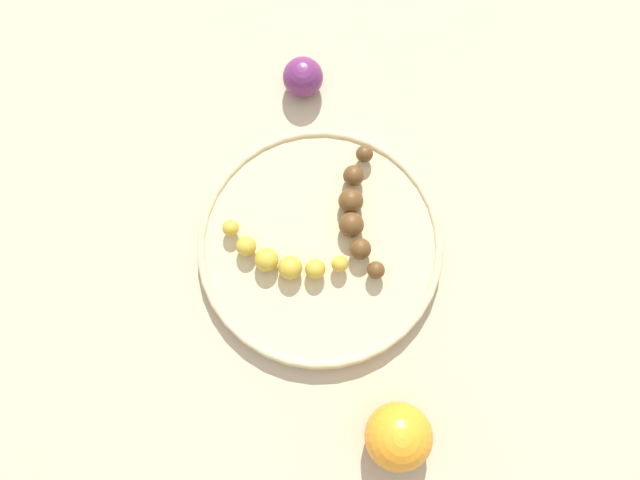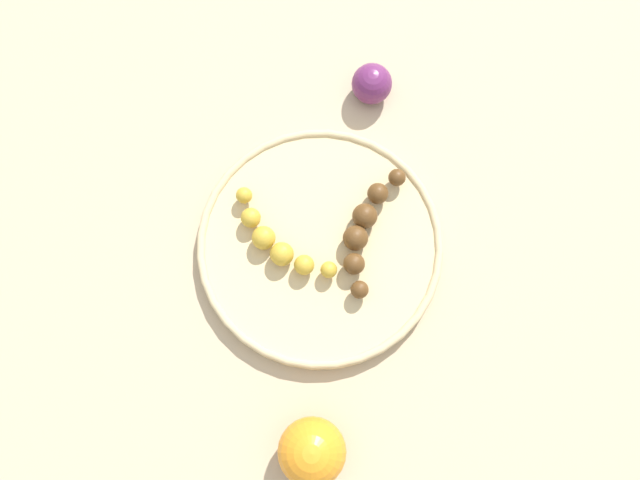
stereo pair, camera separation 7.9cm
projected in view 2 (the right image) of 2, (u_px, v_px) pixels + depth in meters
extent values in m
plane|color=tan|center=(320.00, 248.00, 0.83)|extent=(2.40, 2.40, 0.00)
cylinder|color=#D1B784|center=(320.00, 246.00, 0.82)|extent=(0.30, 0.30, 0.02)
torus|color=#D1B784|center=(320.00, 244.00, 0.81)|extent=(0.30, 0.30, 0.01)
sphere|color=#593819|center=(397.00, 177.00, 0.82)|extent=(0.02, 0.02, 0.02)
sphere|color=#593819|center=(378.00, 193.00, 0.81)|extent=(0.03, 0.03, 0.03)
sphere|color=#593819|center=(364.00, 214.00, 0.81)|extent=(0.03, 0.03, 0.03)
sphere|color=#593819|center=(355.00, 238.00, 0.80)|extent=(0.03, 0.03, 0.03)
sphere|color=#593819|center=(354.00, 264.00, 0.79)|extent=(0.03, 0.03, 0.03)
sphere|color=#593819|center=(360.00, 290.00, 0.78)|extent=(0.02, 0.02, 0.02)
sphere|color=gold|center=(244.00, 195.00, 0.81)|extent=(0.02, 0.02, 0.02)
sphere|color=gold|center=(251.00, 218.00, 0.81)|extent=(0.02, 0.02, 0.02)
sphere|color=gold|center=(264.00, 238.00, 0.80)|extent=(0.03, 0.03, 0.03)
sphere|color=gold|center=(282.00, 254.00, 0.79)|extent=(0.03, 0.03, 0.03)
sphere|color=gold|center=(304.00, 265.00, 0.79)|extent=(0.02, 0.02, 0.02)
sphere|color=gold|center=(329.00, 270.00, 0.79)|extent=(0.02, 0.02, 0.02)
sphere|color=orange|center=(312.00, 452.00, 0.74)|extent=(0.08, 0.08, 0.08)
sphere|color=#662659|center=(372.00, 84.00, 0.86)|extent=(0.05, 0.05, 0.05)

